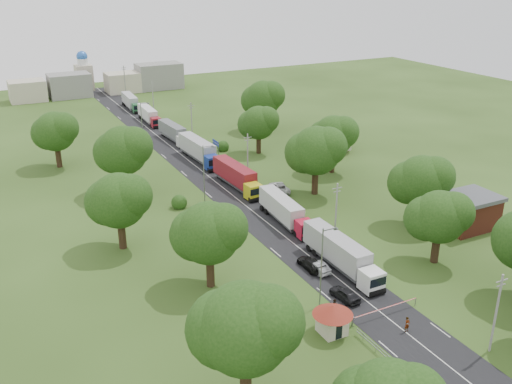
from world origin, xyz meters
TOP-DOWN VIEW (x-y plane):
  - ground at (0.00, 0.00)m, footprint 260.00×260.00m
  - road at (0.00, 20.00)m, footprint 8.00×200.00m
  - boom_barrier at (-1.36, -25.00)m, footprint 9.22×0.35m
  - guard_booth at (-7.20, -25.00)m, footprint 4.40×4.40m
  - guard_rail at (-5.00, -35.00)m, footprint 0.10×17.00m
  - info_sign at (5.20, 35.00)m, footprint 0.12×3.10m
  - pole_0 at (5.50, -35.00)m, footprint 1.60×0.24m
  - pole_1 at (5.50, -7.00)m, footprint 1.60×0.24m
  - pole_2 at (5.50, 21.00)m, footprint 1.60×0.24m
  - pole_3 at (5.50, 49.00)m, footprint 1.60×0.24m
  - pole_4 at (5.50, 77.00)m, footprint 1.60×0.24m
  - pole_5 at (5.50, 105.00)m, footprint 1.60×0.24m
  - lamp_0 at (-5.35, -20.00)m, footprint 2.03×0.22m
  - lamp_1 at (-5.35, 15.00)m, footprint 2.03×0.22m
  - lamp_2 at (-5.35, 50.00)m, footprint 2.03×0.22m
  - tree_2 at (13.99, -17.86)m, footprint 8.00×8.00m
  - tree_3 at (19.99, -7.84)m, footprint 8.80×8.80m
  - tree_4 at (12.99, 10.17)m, footprint 9.60×9.60m
  - tree_5 at (21.99, 18.16)m, footprint 8.80×8.80m
  - tree_6 at (14.99, 35.14)m, footprint 8.00×8.00m
  - tree_7 at (23.99, 50.17)m, footprint 9.60×9.60m
  - tree_9 at (-20.01, -29.83)m, footprint 9.60×9.60m
  - tree_10 at (-15.01, -9.84)m, footprint 8.80×8.80m
  - tree_11 at (-22.01, 5.16)m, footprint 8.80×8.80m
  - tree_12 at (-16.01, 25.17)m, footprint 9.60×9.60m
  - tree_13 at (-24.01, 45.16)m, footprint 8.80×8.80m
  - house_brick at (26.00, -12.00)m, footprint 8.60×6.60m
  - house_cream at (30.00, 30.00)m, footprint 10.08×10.08m
  - distant_town at (0.68, 110.00)m, footprint 52.00×8.00m
  - church at (-4.00, 118.00)m, footprint 5.00×5.00m
  - truck_0 at (1.74, -13.73)m, footprint 2.59×15.10m
  - truck_1 at (2.32, 2.05)m, footprint 3.15×14.08m
  - truck_2 at (2.23, 18.73)m, footprint 3.18×14.97m
  - truck_3 at (1.88, 35.87)m, footprint 3.31×15.63m
  - truck_4 at (2.09, 51.72)m, footprint 2.98×13.58m
  - truck_5 at (1.95, 69.94)m, footprint 2.68×13.48m
  - truck_6 at (2.04, 86.69)m, footprint 2.91×13.49m
  - car_lane_front at (-2.07, -20.17)m, footprint 2.14×4.43m
  - car_lane_mid at (-1.38, -13.00)m, footprint 1.86×4.40m
  - car_lane_rear at (-1.68, -12.00)m, footprint 2.00×4.86m
  - car_verge_near at (8.00, 13.71)m, footprint 3.60×6.05m
  - car_verge_far at (5.70, 29.15)m, footprint 2.24×4.73m
  - pedestrian_near at (0.16, -28.50)m, footprint 0.68×0.49m
  - pedestrian_booth at (-4.80, -22.00)m, footprint 0.96×1.04m

SIDE VIEW (x-z plane):
  - ground at x=0.00m, z-range 0.00..0.00m
  - road at x=0.00m, z-range -0.02..0.02m
  - guard_rail at x=-5.00m, z-range -0.85..0.85m
  - car_lane_rear at x=-1.68m, z-range 0.00..1.41m
  - car_lane_mid at x=-1.38m, z-range 0.00..1.41m
  - car_lane_front at x=-2.07m, z-range 0.00..1.46m
  - car_verge_far at x=5.70m, z-range 0.00..1.56m
  - car_verge_near at x=8.00m, z-range 0.00..1.58m
  - pedestrian_booth at x=-4.80m, z-range 0.00..1.73m
  - pedestrian_near at x=0.16m, z-range 0.00..1.76m
  - boom_barrier at x=-1.36m, z-range 0.30..1.48m
  - truck_6 at x=2.04m, z-range 0.11..3.84m
  - truck_5 at x=1.95m, z-range 0.11..3.84m
  - truck_4 at x=2.09m, z-range 0.11..3.86m
  - truck_1 at x=2.32m, z-range 0.12..4.01m
  - guard_booth at x=-7.20m, z-range 0.44..3.89m
  - truck_2 at x=2.23m, z-range 0.13..4.26m
  - truck_0 at x=1.74m, z-range 0.13..4.32m
  - truck_3 at x=1.88m, z-range 0.13..4.45m
  - house_brick at x=26.00m, z-range 0.05..5.25m
  - info_sign at x=5.20m, z-range 0.95..5.05m
  - distant_town at x=0.68m, z-range -0.51..7.49m
  - house_cream at x=30.00m, z-range 0.74..6.54m
  - pole_0 at x=5.50m, z-range 0.18..9.18m
  - pole_1 at x=5.50m, z-range 0.18..9.18m
  - pole_2 at x=5.50m, z-range 0.18..9.18m
  - pole_3 at x=5.50m, z-range 0.18..9.18m
  - pole_4 at x=5.50m, z-range 0.18..9.18m
  - pole_5 at x=5.50m, z-range 0.18..9.18m
  - church at x=-4.00m, z-range -0.76..11.54m
  - lamp_0 at x=-5.35m, z-range 0.55..10.55m
  - lamp_1 at x=-5.35m, z-range 0.55..10.55m
  - lamp_2 at x=-5.35m, z-range 0.55..10.55m
  - tree_2 at x=13.99m, z-range 1.55..11.65m
  - tree_6 at x=14.99m, z-range 1.55..11.65m
  - tree_3 at x=19.99m, z-range 1.69..12.76m
  - tree_5 at x=21.99m, z-range 1.69..12.76m
  - tree_10 at x=-15.01m, z-range 1.69..12.76m
  - tree_11 at x=-22.01m, z-range 1.69..12.76m
  - tree_13 at x=-24.01m, z-range 1.69..12.76m
  - tree_4 at x=12.99m, z-range 1.83..13.88m
  - tree_7 at x=23.99m, z-range 1.83..13.88m
  - tree_9 at x=-20.01m, z-range 1.83..13.88m
  - tree_12 at x=-16.01m, z-range 1.83..13.88m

